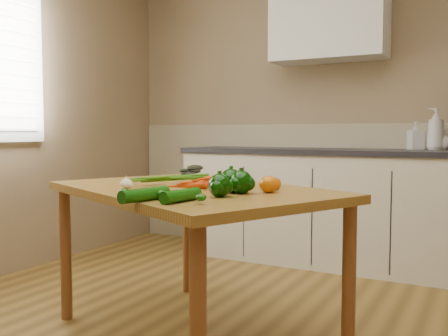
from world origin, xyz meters
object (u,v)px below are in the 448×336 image
pepper_b (241,182)px  zucchini_b (145,194)px  garlic_bulb (126,184)px  tomato_a (243,181)px  tomato_b (275,184)px  pepper_a (231,181)px  table (191,204)px  pepper_c (220,186)px  soap_bottle_c (443,140)px  tomato_c (269,184)px  soap_bottle_b (416,135)px  zucchini_a (181,196)px  carrot_bunch (191,180)px  leafy_greens (192,169)px  soap_bottle_a (436,129)px

pepper_b → zucchini_b: size_ratio=0.43×
garlic_bulb → pepper_b: (0.56, 0.09, 0.03)m
tomato_a → tomato_b: (0.17, -0.01, -0.01)m
pepper_a → pepper_b: pepper_a is taller
table → pepper_c: size_ratio=17.71×
soap_bottle_c → tomato_c: size_ratio=1.77×
soap_bottle_b → tomato_c: soap_bottle_b is taller
soap_bottle_c → garlic_bulb: 2.44m
tomato_a → zucchini_a: size_ratio=0.39×
tomato_b → zucchini_b: size_ratio=0.27×
soap_bottle_c → carrot_bunch: soap_bottle_c is taller
tomato_a → zucchini_a: tomato_a is taller
soap_bottle_b → carrot_bunch: bearing=124.0°
pepper_c → soap_bottle_b: bearing=77.3°
zucchini_a → garlic_bulb: bearing=151.9°
carrot_bunch → leafy_greens: 0.56m
carrot_bunch → pepper_c: size_ratio=2.79×
soap_bottle_b → tomato_c: size_ratio=2.59×
table → soap_bottle_a: 2.13m
tomato_a → soap_bottle_c: bearing=68.1°
soap_bottle_b → carrot_bunch: (-0.79, -1.89, -0.21)m
carrot_bunch → pepper_c: 0.40m
table → soap_bottle_c: 2.17m
tomato_b → tomato_c: (0.02, -0.11, 0.01)m
soap_bottle_c → pepper_b: 2.13m
pepper_b → tomato_c: (0.09, 0.09, -0.01)m
garlic_bulb → pepper_b: 0.57m
pepper_c → tomato_a: (-0.06, 0.34, -0.01)m
carrot_bunch → zucchini_a: bearing=-37.4°
soap_bottle_b → soap_bottle_c: size_ratio=1.47×
pepper_b → tomato_a: pepper_b is taller
tomato_a → soap_bottle_a: bearing=69.2°
leafy_greens → pepper_c: bearing=-51.3°
carrot_bunch → garlic_bulb: (-0.23, -0.22, -0.01)m
leafy_greens → pepper_b: leafy_greens is taller
carrot_bunch → pepper_b: bearing=4.6°
soap_bottle_b → zucchini_a: 2.43m
leafy_greens → tomato_a: (0.53, -0.40, -0.02)m
leafy_greens → pepper_a: size_ratio=1.95×
soap_bottle_a → carrot_bunch: soap_bottle_a is taller
pepper_b → zucchini_a: size_ratio=0.51×
pepper_b → tomato_a: size_ratio=1.32×
carrot_bunch → zucchini_a: carrot_bunch is taller
carrot_bunch → soap_bottle_b: bearing=92.3°
soap_bottle_b → carrot_bunch: 2.06m
pepper_c → garlic_bulb: bearing=174.8°
tomato_b → soap_bottle_b: bearing=78.2°
tomato_c → tomato_a: bearing=148.2°
soap_bottle_a → table: bearing=-9.9°
soap_bottle_c → pepper_b: size_ratio=1.45×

